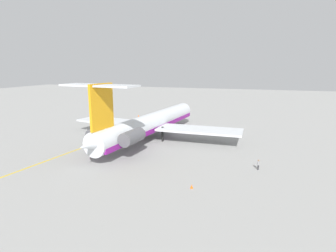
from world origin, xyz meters
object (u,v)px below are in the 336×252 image
Objects in this scene: main_jetliner at (149,124)px; safety_cone_nose at (192,186)px; ground_crew_near_nose at (153,114)px; safety_cone_wingtip at (139,116)px; ground_crew_near_tail at (258,163)px.

main_jetliner reaches higher than safety_cone_nose.
safety_cone_wingtip is at bearing -36.49° from ground_crew_near_nose.
safety_cone_nose is (47.54, 24.41, -0.85)m from ground_crew_near_nose.
safety_cone_wingtip is (-47.93, -29.75, 0.00)m from safety_cone_nose.
ground_crew_near_nose reaches higher than safety_cone_nose.
ground_crew_near_nose is 3.23× the size of safety_cone_wingtip.
safety_cone_nose is at bearing -139.44° from main_jetliner.
main_jetliner is 83.52× the size of safety_cone_nose.
main_jetliner is 26.47m from ground_crew_near_tail.
safety_cone_wingtip is at bearing -148.18° from safety_cone_nose.
safety_cone_wingtip is at bearing -136.73° from ground_crew_near_tail.
safety_cone_nose is at bearing -41.57° from ground_crew_near_tail.
safety_cone_wingtip is (-0.39, -5.34, -0.85)m from ground_crew_near_nose.
ground_crew_near_nose reaches higher than safety_cone_wingtip.
ground_crew_near_tail is (37.47, 32.76, -0.06)m from ground_crew_near_nose.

